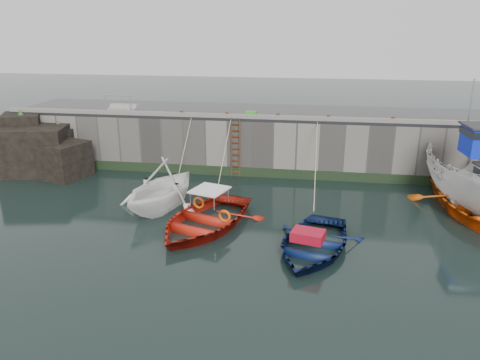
% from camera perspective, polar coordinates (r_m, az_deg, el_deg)
% --- Properties ---
extents(ground, '(120.00, 120.00, 0.00)m').
position_cam_1_polar(ground, '(16.14, 0.63, -10.65)').
color(ground, black).
rests_on(ground, ground).
extents(quay_back, '(30.00, 5.00, 3.00)m').
position_cam_1_polar(quay_back, '(27.29, 4.52, 4.92)').
color(quay_back, slate).
rests_on(quay_back, ground).
extents(road_back, '(30.00, 5.00, 0.16)m').
position_cam_1_polar(road_back, '(26.96, 4.60, 8.19)').
color(road_back, black).
rests_on(road_back, quay_back).
extents(kerb_back, '(30.00, 0.30, 0.20)m').
position_cam_1_polar(kerb_back, '(24.63, 4.16, 7.65)').
color(kerb_back, slate).
rests_on(kerb_back, road_back).
extents(algae_back, '(30.00, 0.08, 0.50)m').
position_cam_1_polar(algae_back, '(25.18, 3.97, 0.82)').
color(algae_back, black).
rests_on(algae_back, ground).
extents(rock_outcrop, '(5.85, 4.24, 3.41)m').
position_cam_1_polar(rock_outcrop, '(28.28, -23.26, 3.45)').
color(rock_outcrop, black).
rests_on(rock_outcrop, ground).
extents(ladder, '(0.51, 0.08, 3.20)m').
position_cam_1_polar(ladder, '(25.01, -0.55, 3.95)').
color(ladder, '#3F1E0F').
rests_on(ladder, ground).
extents(boat_near_white, '(5.37, 5.83, 2.57)m').
position_cam_1_polar(boat_near_white, '(21.41, -9.46, -3.33)').
color(boat_near_white, white).
rests_on(boat_near_white, ground).
extents(boat_near_white_rope, '(0.04, 3.71, 3.10)m').
position_cam_1_polar(boat_near_white_rope, '(24.84, -6.73, -0.12)').
color(boat_near_white_rope, tan).
rests_on(boat_near_white_rope, ground).
extents(boat_near_blue, '(5.49, 6.53, 1.16)m').
position_cam_1_polar(boat_near_blue, '(19.25, -4.40, -5.69)').
color(boat_near_blue, '#B11D0F').
rests_on(boat_near_blue, ground).
extents(boat_near_blue_rope, '(0.04, 5.11, 3.10)m').
position_cam_1_polar(boat_near_blue_rope, '(23.51, -1.77, -1.07)').
color(boat_near_blue_rope, tan).
rests_on(boat_near_blue_rope, ground).
extents(boat_near_navy, '(4.58, 5.63, 1.02)m').
position_cam_1_polar(boat_near_navy, '(17.57, 8.82, -8.34)').
color(boat_near_navy, '#0A1843').
rests_on(boat_near_navy, ground).
extents(boat_near_navy_rope, '(0.04, 6.31, 3.10)m').
position_cam_1_polar(boat_near_navy_rope, '(22.50, 8.98, -2.22)').
color(boat_near_navy_rope, tan).
rests_on(boat_near_navy_rope, ground).
extents(boat_far_white, '(3.42, 7.75, 5.92)m').
position_cam_1_polar(boat_far_white, '(23.34, 26.25, -0.02)').
color(boat_far_white, white).
rests_on(boat_far_white, ground).
extents(fish_crate, '(0.61, 0.43, 0.32)m').
position_cam_1_polar(fish_crate, '(25.04, 1.38, 8.01)').
color(fish_crate, '#279A1C').
rests_on(fish_crate, road_back).
extents(railing, '(1.60, 1.05, 1.00)m').
position_cam_1_polar(railing, '(27.79, -14.11, 8.59)').
color(railing, '#A5A8AD').
rests_on(railing, road_back).
extents(bollard_a, '(0.18, 0.18, 0.28)m').
position_cam_1_polar(bollard_a, '(25.62, -7.13, 8.07)').
color(bollard_a, '#3F1E0F').
rests_on(bollard_a, road_back).
extents(bollard_b, '(0.18, 0.18, 0.28)m').
position_cam_1_polar(bollard_b, '(25.05, -1.57, 7.96)').
color(bollard_b, '#3F1E0F').
rests_on(bollard_b, road_back).
extents(bollard_c, '(0.18, 0.18, 0.28)m').
position_cam_1_polar(bollard_c, '(24.70, 4.65, 7.76)').
color(bollard_c, '#3F1E0F').
rests_on(bollard_c, road_back).
extents(bollard_d, '(0.18, 0.18, 0.28)m').
position_cam_1_polar(bollard_d, '(24.64, 10.74, 7.48)').
color(bollard_d, '#3F1E0F').
rests_on(bollard_d, road_back).
extents(bollard_e, '(0.18, 0.18, 0.28)m').
position_cam_1_polar(bollard_e, '(24.95, 18.15, 7.02)').
color(bollard_e, '#3F1E0F').
rests_on(bollard_e, road_back).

